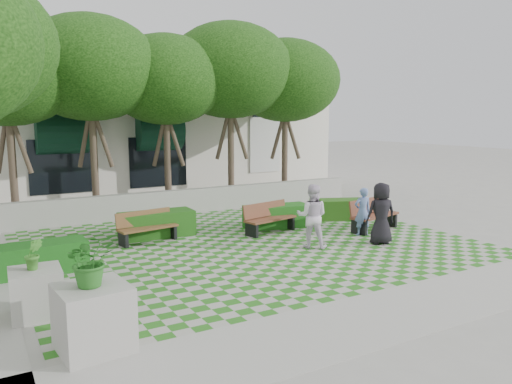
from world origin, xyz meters
TOP-DOWN VIEW (x-y plane):
  - ground at (0.00, 0.00)m, footprint 90.00×90.00m
  - lawn at (0.00, 1.00)m, footprint 12.00×12.00m
  - sidewalk_south at (0.00, -4.70)m, footprint 16.00×2.00m
  - retaining_wall at (0.00, 6.20)m, footprint 15.00×0.36m
  - bench_east at (4.30, 0.60)m, footprint 2.01×1.06m
  - bench_mid at (1.23, 1.95)m, footprint 1.87×0.97m
  - bench_west at (-2.45, 2.70)m, footprint 1.80×0.85m
  - hedge_east at (4.46, 2.43)m, footprint 2.17×1.52m
  - hedge_midright at (1.83, 2.47)m, footprint 2.19×1.16m
  - hedge_midleft at (-1.99, 3.18)m, footprint 2.21×0.93m
  - hedge_west at (-5.48, 1.14)m, footprint 2.06×0.89m
  - planter_front at (-5.27, -3.45)m, footprint 1.13×1.13m
  - planter_back at (-5.88, -1.56)m, footprint 0.92×0.92m
  - person_blue at (3.50, 0.21)m, footprint 0.61×0.48m
  - person_dark at (3.25, -0.83)m, footprint 0.99×0.78m
  - person_white at (1.32, -0.17)m, footprint 1.09×1.07m
  - tree_row at (-1.86, 5.95)m, footprint 17.70×13.40m
  - building at (0.93, 14.08)m, footprint 18.00×8.92m

SIDE VIEW (x-z plane):
  - ground at x=0.00m, z-range 0.00..0.00m
  - sidewalk_south at x=0.00m, z-range 0.00..0.01m
  - lawn at x=0.00m, z-range 0.01..0.01m
  - hedge_east at x=4.46m, z-range 0.00..0.71m
  - hedge_west at x=-5.48m, z-range 0.00..0.71m
  - hedge_midright at x=1.83m, z-range 0.00..0.73m
  - hedge_midleft at x=-1.99m, z-range 0.00..0.77m
  - bench_west at x=-2.45m, z-range -0.02..0.89m
  - retaining_wall at x=0.00m, z-range 0.00..0.90m
  - bench_mid at x=1.23m, z-range -0.02..0.92m
  - bench_east at x=4.30m, z-range -0.02..0.99m
  - planter_back at x=-5.88m, z-range -0.24..1.22m
  - person_blue at x=3.50m, z-range 0.00..1.47m
  - planter_front at x=-5.27m, z-range -0.17..1.68m
  - person_dark at x=3.25m, z-range 0.00..1.77m
  - person_white at x=1.32m, z-range 0.00..1.78m
  - building at x=0.93m, z-range -0.06..5.09m
  - tree_row at x=-1.86m, z-range 1.47..8.88m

